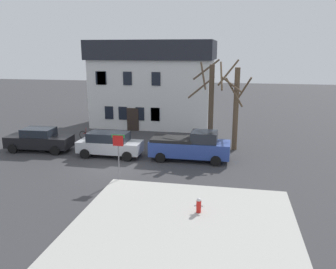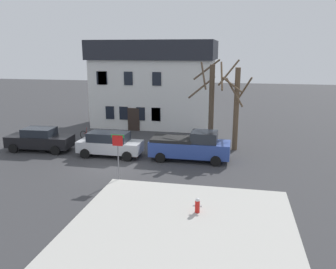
{
  "view_description": "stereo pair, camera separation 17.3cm",
  "coord_description": "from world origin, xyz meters",
  "views": [
    {
      "loc": [
        7.57,
        -19.91,
        7.34
      ],
      "look_at": [
        3.26,
        2.24,
        1.8
      ],
      "focal_mm": 37.12,
      "sensor_mm": 36.0,
      "label": 1
    },
    {
      "loc": [
        7.74,
        -19.87,
        7.34
      ],
      "look_at": [
        3.26,
        2.24,
        1.8
      ],
      "focal_mm": 37.12,
      "sensor_mm": 36.0,
      "label": 2
    }
  ],
  "objects": [
    {
      "name": "pickup_truck_blue",
      "position": [
        4.75,
        2.57,
        0.98
      ],
      "size": [
        5.39,
        2.14,
        2.02
      ],
      "color": "#2D4799",
      "rests_on": "ground_plane"
    },
    {
      "name": "fire_hydrant",
      "position": [
        6.17,
        -5.39,
        0.48
      ],
      "size": [
        0.42,
        0.22,
        0.69
      ],
      "color": "red",
      "rests_on": "sidewalk_slab"
    },
    {
      "name": "bicycle_leaning",
      "position": [
        -4.32,
        6.34,
        0.37
      ],
      "size": [
        1.73,
        0.37,
        1.03
      ],
      "color": "black",
      "rests_on": "ground_plane"
    },
    {
      "name": "tree_bare_mid",
      "position": [
        7.57,
        5.75,
        3.43
      ],
      "size": [
        2.52,
        2.73,
        6.62
      ],
      "color": "brown",
      "rests_on": "ground_plane"
    },
    {
      "name": "sidewalk_slab",
      "position": [
        5.67,
        -6.61,
        0.06
      ],
      "size": [
        9.51,
        8.87,
        0.12
      ],
      "primitive_type": "cube",
      "color": "#B7B5AD",
      "rests_on": "ground_plane"
    },
    {
      "name": "car_black_sedan",
      "position": [
        -6.53,
        2.64,
        0.86
      ],
      "size": [
        4.85,
        2.22,
        1.72
      ],
      "color": "black",
      "rests_on": "ground_plane"
    },
    {
      "name": "car_silver_wagon",
      "position": [
        -0.94,
        2.35,
        0.9
      ],
      "size": [
        4.5,
        2.0,
        1.72
      ],
      "color": "#B7BABF",
      "rests_on": "ground_plane"
    },
    {
      "name": "tree_bare_near",
      "position": [
        5.73,
        5.95,
        3.42
      ],
      "size": [
        2.28,
        2.72,
        6.64
      ],
      "color": "#4C3D2D",
      "rests_on": "ground_plane"
    },
    {
      "name": "ground_plane",
      "position": [
        0.0,
        0.0,
        0.0
      ],
      "size": [
        120.0,
        120.0,
        0.0
      ],
      "primitive_type": "plane",
      "color": "#38383A"
    },
    {
      "name": "street_sign_pole",
      "position": [
        1.27,
        -2.11,
        1.92
      ],
      "size": [
        0.76,
        0.07,
        2.74
      ],
      "color": "slate",
      "rests_on": "ground_plane"
    },
    {
      "name": "building_main",
      "position": [
        -0.37,
        13.68,
        4.17
      ],
      "size": [
        11.75,
        7.12,
        8.17
      ],
      "color": "white",
      "rests_on": "ground_plane"
    }
  ]
}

